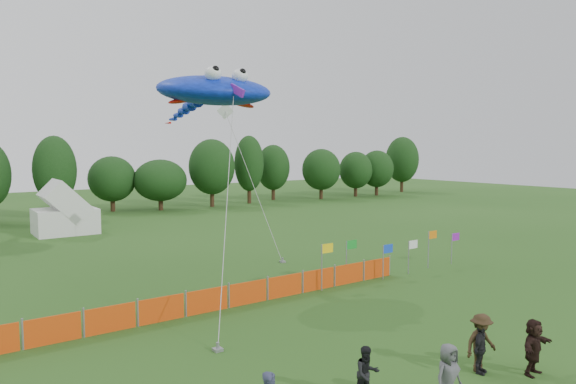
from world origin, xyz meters
TOP-DOWN VIEW (x-y plane):
  - ground at (0.00, 0.00)m, footprint 160.00×160.00m
  - treeline at (1.61, 44.93)m, footprint 104.57×8.78m
  - tent_right at (-2.28, 33.88)m, footprint 4.70×3.76m
  - barrier_fence at (-0.99, 9.08)m, footprint 19.90×0.06m
  - flag_row at (9.06, 8.86)m, footprint 10.73×0.70m
  - spectator_b at (-1.88, -0.34)m, footprint 0.87×0.75m
  - spectator_c at (2.26, -1.04)m, footprint 1.25×0.81m
  - spectator_d at (2.18, -1.08)m, footprint 0.98×0.65m
  - spectator_e at (-0.40, -1.86)m, footprint 0.87×0.58m
  - spectator_f at (3.42, -2.07)m, footprint 1.65×0.69m
  - stingray_kite at (0.48, 13.25)m, footprint 7.35×15.48m
  - small_kite_white at (4.74, 17.45)m, footprint 2.55×3.90m

SIDE VIEW (x-z plane):
  - ground at x=0.00m, z-range 0.00..0.00m
  - barrier_fence at x=-0.99m, z-range 0.00..1.00m
  - spectator_b at x=-1.88m, z-range 0.00..1.53m
  - spectator_d at x=2.18m, z-range 0.00..1.54m
  - spectator_f at x=3.42m, z-range 0.00..1.73m
  - spectator_e at x=-0.40m, z-range 0.00..1.75m
  - spectator_c at x=2.26m, z-range 0.00..1.84m
  - flag_row at x=9.06m, z-range 0.24..2.51m
  - tent_right at x=-2.28m, z-range 0.02..3.33m
  - treeline at x=1.61m, z-range 0.00..8.36m
  - small_kite_white at x=4.74m, z-range 1.39..11.15m
  - stingray_kite at x=0.48m, z-range 4.32..15.06m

